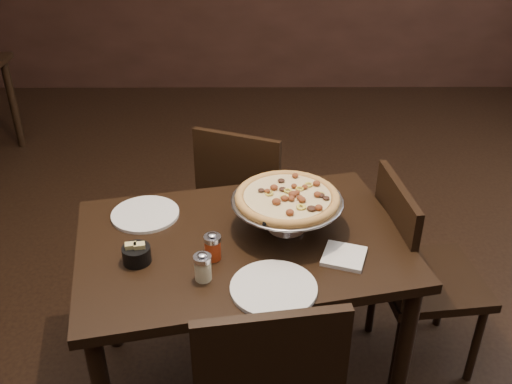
{
  "coord_description": "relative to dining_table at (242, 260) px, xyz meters",
  "views": [
    {
      "loc": [
        0.04,
        -1.62,
        1.88
      ],
      "look_at": [
        0.05,
        0.08,
        0.87
      ],
      "focal_mm": 40.0,
      "sensor_mm": 36.0,
      "label": 1
    }
  ],
  "objects": [
    {
      "name": "room",
      "position": [
        0.07,
        -0.0,
        0.78
      ],
      "size": [
        6.04,
        7.04,
        2.84
      ],
      "color": "black",
      "rests_on": "ground"
    },
    {
      "name": "dining_table",
      "position": [
        0.0,
        0.0,
        0.0
      ],
      "size": [
        1.27,
        0.98,
        0.71
      ],
      "rotation": [
        0.0,
        0.0,
        0.21
      ],
      "color": "black",
      "rests_on": "ground"
    },
    {
      "name": "pizza_stand",
      "position": [
        0.16,
        0.06,
        0.23
      ],
      "size": [
        0.4,
        0.4,
        0.16
      ],
      "color": "silver",
      "rests_on": "dining_table"
    },
    {
      "name": "parmesan_shaker",
      "position": [
        -0.12,
        -0.22,
        0.14
      ],
      "size": [
        0.06,
        0.06,
        0.1
      ],
      "color": "beige",
      "rests_on": "dining_table"
    },
    {
      "name": "pepper_flake_shaker",
      "position": [
        -0.09,
        -0.11,
        0.14
      ],
      "size": [
        0.06,
        0.06,
        0.1
      ],
      "color": "maroon",
      "rests_on": "dining_table"
    },
    {
      "name": "packet_caddy",
      "position": [
        -0.35,
        -0.13,
        0.13
      ],
      "size": [
        0.09,
        0.09,
        0.07
      ],
      "rotation": [
        0.0,
        0.0,
        0.19
      ],
      "color": "black",
      "rests_on": "dining_table"
    },
    {
      "name": "napkin_stack",
      "position": [
        0.34,
        -0.11,
        0.1
      ],
      "size": [
        0.17,
        0.17,
        0.01
      ],
      "primitive_type": "cube",
      "rotation": [
        0.0,
        0.0,
        -0.33
      ],
      "color": "white",
      "rests_on": "dining_table"
    },
    {
      "name": "plate_left",
      "position": [
        -0.36,
        0.15,
        0.1
      ],
      "size": [
        0.25,
        0.25,
        0.01
      ],
      "primitive_type": "cylinder",
      "color": "silver",
      "rests_on": "dining_table"
    },
    {
      "name": "plate_near",
      "position": [
        0.1,
        -0.28,
        0.1
      ],
      "size": [
        0.27,
        0.27,
        0.01
      ],
      "primitive_type": "cylinder",
      "color": "silver",
      "rests_on": "dining_table"
    },
    {
      "name": "serving_spatula",
      "position": [
        0.11,
        -0.07,
        0.22
      ],
      "size": [
        0.14,
        0.14,
        0.02
      ],
      "rotation": [
        0.0,
        0.0,
        -0.77
      ],
      "color": "silver",
      "rests_on": "pizza_stand"
    },
    {
      "name": "chair_far",
      "position": [
        0.01,
        0.66,
        -0.15
      ],
      "size": [
        0.52,
        0.52,
        0.86
      ],
      "rotation": [
        0.0,
        0.0,
        2.76
      ],
      "color": "black",
      "rests_on": "ground"
    },
    {
      "name": "chair_side",
      "position": [
        0.68,
        0.13,
        -0.15
      ],
      "size": [
        0.44,
        0.44,
        0.86
      ],
      "rotation": [
        0.0,
        0.0,
        1.69
      ],
      "color": "black",
      "rests_on": "ground"
    }
  ]
}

